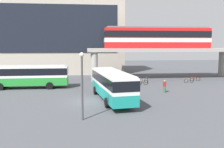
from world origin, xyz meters
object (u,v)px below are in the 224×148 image
bicycle_silver (144,81)px  bicycle_orange (189,81)px  station_building (50,34)px  train (157,37)px  bicycle_red (195,79)px  pedestrian_waiting_near_stop (165,87)px  bus_secondary (28,74)px  bus_main (112,82)px  bicycle_brown (142,83)px

bicycle_silver → bicycle_orange: bearing=-2.5°
station_building → bicycle_orange: bearing=-34.7°
train → bicycle_red: bearing=-33.1°
station_building → pedestrian_waiting_near_stop: bearing=-53.8°
bus_secondary → pedestrian_waiting_near_stop: bus_secondary is taller
bicycle_orange → pedestrian_waiting_near_stop: pedestrian_waiting_near_stop is taller
bicycle_silver → bicycle_red: same height
station_building → train: size_ratio=1.65×
station_building → bus_main: bearing=-69.1°
bicycle_silver → station_building: bearing=135.7°
bicycle_silver → pedestrian_waiting_near_stop: bearing=-83.8°
bicycle_silver → bicycle_red: 9.53m
bus_main → bicycle_silver: bus_main is taller
bicycle_silver → bicycle_red: size_ratio=0.94×
train → bus_main: bearing=-121.1°
bicycle_orange → bicycle_brown: 8.16m
station_building → bicycle_silver: station_building is taller
bicycle_orange → bicycle_brown: same height
bus_main → bicycle_silver: 13.15m
bus_main → pedestrian_waiting_near_stop: size_ratio=6.99×
bicycle_red → pedestrian_waiting_near_stop: (-8.56, -9.36, 0.39)m
bicycle_red → bicycle_orange: bearing=-135.7°
bus_secondary → bicycle_silver: (17.33, 2.75, -1.63)m
pedestrian_waiting_near_stop → bicycle_orange: bearing=48.5°
station_building → bicycle_silver: size_ratio=18.88×
bus_main → bicycle_brown: 11.48m
bicycle_orange → bicycle_red: bearing=44.3°
train → pedestrian_waiting_near_stop: bearing=-102.2°
bicycle_silver → bicycle_brown: 1.70m
bus_main → bus_secondary: (-10.95, 8.64, 0.00)m
station_building → bicycle_orange: 30.99m
train → bicycle_silver: (-3.68, -5.27, -7.15)m
train → pedestrian_waiting_near_stop: (-2.83, -13.09, -6.75)m
station_building → bus_secondary: 20.49m
pedestrian_waiting_near_stop → station_building: bearing=126.2°
station_building → bus_main: 30.74m
station_building → bus_secondary: (-0.23, -19.42, -6.54)m
station_building → train: station_building is taller
bicycle_brown → station_building: bearing=132.1°
bicycle_silver → pedestrian_waiting_near_stop: (0.85, -7.82, 0.39)m
bus_secondary → bicycle_silver: 17.62m
train → bicycle_orange: train is taller
bus_main → bus_secondary: 13.95m
bicycle_silver → pedestrian_waiting_near_stop: pedestrian_waiting_near_stop is taller
bicycle_red → bus_secondary: bearing=-170.9°
train → bicycle_silver: 9.61m
station_building → bicycle_red: bearing=-29.7°
bicycle_silver → bus_secondary: bearing=-171.0°
bus_main → pedestrian_waiting_near_stop: 8.15m
station_building → bicycle_silver: bearing=-44.3°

